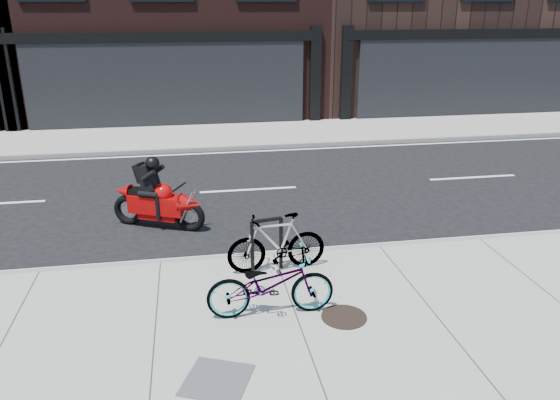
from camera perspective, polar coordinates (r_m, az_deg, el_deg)
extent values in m
plane|color=black|center=(11.72, -2.20, -2.07)|extent=(120.00, 120.00, 0.00)
cube|color=gray|center=(7.35, 3.18, -16.18)|extent=(60.00, 6.00, 0.13)
cube|color=gray|center=(19.07, -5.32, 6.78)|extent=(60.00, 3.50, 0.13)
cylinder|color=black|center=(9.03, -2.92, -5.02)|extent=(0.06, 0.06, 0.92)
cylinder|color=black|center=(9.17, 0.10, -4.57)|extent=(0.06, 0.06, 0.92)
cylinder|color=black|center=(8.91, -1.42, -2.12)|extent=(0.51, 0.15, 0.06)
imported|color=gray|center=(7.87, -0.99, -8.79)|extent=(1.84, 0.65, 0.96)
imported|color=gray|center=(9.10, -0.36, -4.47)|extent=(1.70, 0.59, 1.00)
torus|color=black|center=(11.20, -9.40, -1.69)|extent=(0.65, 0.40, 0.65)
torus|color=black|center=(11.82, -15.57, -1.00)|extent=(0.65, 0.40, 0.65)
cube|color=#9C0707|center=(11.43, -12.68, -0.41)|extent=(1.22, 0.83, 0.37)
cone|color=#9C0707|center=(11.10, -9.28, -0.48)|extent=(0.58, 0.58, 0.43)
sphere|color=#9C0707|center=(11.28, -12.12, 0.73)|extent=(0.39, 0.39, 0.39)
cube|color=black|center=(11.49, -14.08, 0.82)|extent=(0.60, 0.47, 0.12)
cylinder|color=silver|center=(11.90, -14.53, -0.86)|extent=(0.53, 0.31, 0.09)
cube|color=black|center=(11.32, -13.61, 2.36)|extent=(0.50, 0.48, 0.58)
cube|color=black|center=(11.37, -14.34, 2.79)|extent=(0.33, 0.36, 0.40)
sphere|color=black|center=(11.18, -13.20, 3.75)|extent=(0.28, 0.28, 0.28)
cylinder|color=black|center=(8.08, 6.70, -12.03)|extent=(0.87, 0.87, 0.02)
cube|color=#4F4E51|center=(6.93, -6.60, -18.17)|extent=(0.98, 0.98, 0.02)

